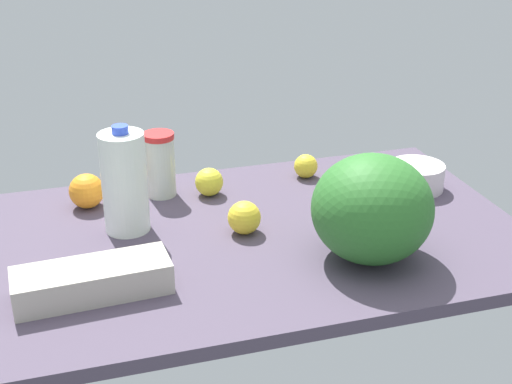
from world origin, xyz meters
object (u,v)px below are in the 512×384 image
at_px(milk_jug, 124,182).
at_px(orange_loose, 375,196).
at_px(egg_carton, 92,280).
at_px(lemon_beside_bowl, 244,218).
at_px(lemon_near_front, 306,166).
at_px(mixing_bowl, 416,177).
at_px(watermelon, 372,209).
at_px(orange_by_jug, 87,191).
at_px(lemon_far_back, 209,182).
at_px(tumbler_cup, 160,164).

bearing_deg(milk_jug, orange_loose, -6.37).
distance_m(egg_carton, lemon_beside_bowl, 0.38).
distance_m(milk_jug, lemon_near_front, 0.52).
relative_size(mixing_bowl, egg_carton, 0.47).
bearing_deg(orange_loose, watermelon, -117.58).
xyz_separation_m(watermelon, orange_loose, (0.11, 0.21, -0.08)).
distance_m(lemon_beside_bowl, orange_by_jug, 0.40).
height_order(lemon_near_front, orange_loose, orange_loose).
relative_size(milk_jug, lemon_near_front, 3.96).
distance_m(egg_carton, orange_loose, 0.70).
bearing_deg(lemon_far_back, orange_loose, -28.22).
xyz_separation_m(tumbler_cup, lemon_beside_bowl, (0.14, -0.26, -0.04)).
bearing_deg(orange_loose, milk_jug, 173.63).
xyz_separation_m(milk_jug, tumbler_cup, (0.10, 0.16, -0.03)).
bearing_deg(mixing_bowl, lemon_near_front, 148.73).
relative_size(watermelon, orange_by_jug, 2.98).
distance_m(milk_jug, mixing_bowl, 0.74).
distance_m(tumbler_cup, orange_loose, 0.53).
distance_m(lemon_beside_bowl, lemon_near_front, 0.35).
height_order(milk_jug, lemon_beside_bowl, milk_jug).
bearing_deg(lemon_near_front, orange_loose, -68.74).
relative_size(egg_carton, lemon_far_back, 4.20).
bearing_deg(orange_by_jug, egg_carton, -92.85).
bearing_deg(lemon_near_front, lemon_beside_bowl, -133.05).
bearing_deg(lemon_near_front, watermelon, -92.44).
bearing_deg(lemon_far_back, lemon_near_front, 7.94).
relative_size(tumbler_cup, lemon_far_back, 2.31).
relative_size(milk_jug, lemon_far_back, 3.51).
bearing_deg(milk_jug, lemon_near_front, 18.75).
xyz_separation_m(milk_jug, lemon_beside_bowl, (0.25, -0.09, -0.08)).
bearing_deg(lemon_near_front, orange_by_jug, -177.78).
height_order(watermelon, egg_carton, watermelon).
distance_m(lemon_near_front, lemon_far_back, 0.27).
xyz_separation_m(watermelon, orange_by_jug, (-0.55, 0.42, -0.07)).
bearing_deg(milk_jug, tumbler_cup, 57.55).
bearing_deg(lemon_beside_bowl, lemon_near_front, 46.95).
xyz_separation_m(watermelon, mixing_bowl, (0.26, 0.29, -0.08)).
relative_size(milk_jug, orange_by_jug, 2.94).
xyz_separation_m(lemon_near_front, lemon_far_back, (-0.27, -0.04, 0.00)).
xyz_separation_m(egg_carton, lemon_far_back, (0.32, 0.38, 0.00)).
distance_m(tumbler_cup, lemon_near_front, 0.39).
height_order(milk_jug, lemon_near_front, milk_jug).
bearing_deg(lemon_beside_bowl, milk_jug, 159.86).
xyz_separation_m(mixing_bowl, tumbler_cup, (-0.63, 0.15, 0.05)).
height_order(tumbler_cup, lemon_near_front, tumbler_cup).
bearing_deg(lemon_beside_bowl, orange_loose, 4.60).
height_order(watermelon, orange_loose, watermelon).
distance_m(mixing_bowl, tumbler_cup, 0.65).
bearing_deg(orange_by_jug, lemon_far_back, -3.01).
distance_m(watermelon, orange_loose, 0.25).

